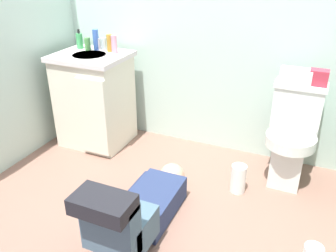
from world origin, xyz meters
name	(u,v)px	position (x,y,z in m)	size (l,w,h in m)	color
ground_plane	(150,204)	(0.00, 0.00, -0.02)	(2.99, 2.92, 0.04)	#815E50
wall_back	(203,6)	(0.00, 1.00, 1.20)	(2.65, 0.08, 2.40)	#B3CFC1
toilet	(292,136)	(0.84, 0.69, 0.37)	(0.36, 0.46, 0.75)	silver
vanity_cabinet	(95,99)	(-0.84, 0.62, 0.42)	(0.60, 0.53, 0.82)	silver
faucet	(99,44)	(-0.84, 0.76, 0.87)	(0.02, 0.02, 0.10)	silver
person_plumber	(139,208)	(0.07, -0.28, 0.18)	(0.39, 1.06, 0.52)	navy
tissue_box	(296,76)	(0.79, 0.78, 0.80)	(0.22, 0.11, 0.10)	silver
toiletry_bag	(319,78)	(0.94, 0.78, 0.81)	(0.12, 0.09, 0.11)	#B22D3F
soap_dispenser	(80,41)	(-1.03, 0.74, 0.89)	(0.06, 0.06, 0.17)	#3D9B56
bottle_green	(88,44)	(-0.93, 0.72, 0.87)	(0.05, 0.05, 0.11)	#519A4C
bottle_blue	(96,40)	(-0.87, 0.76, 0.91)	(0.05, 0.05, 0.18)	#3C65BE
bottle_clear	(104,44)	(-0.80, 0.77, 0.87)	(0.05, 0.05, 0.11)	silver
bottle_amber	(109,43)	(-0.73, 0.75, 0.89)	(0.05, 0.05, 0.15)	#C28C2E
bottle_pink	(114,44)	(-0.67, 0.72, 0.89)	(0.05, 0.05, 0.15)	pink
paper_towel_roll	(238,179)	(0.54, 0.37, 0.11)	(0.11, 0.11, 0.21)	white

